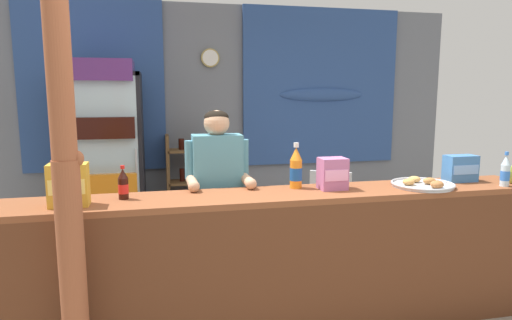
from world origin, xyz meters
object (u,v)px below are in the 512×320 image
at_px(timber_post, 66,170).
at_px(soda_bottle_cola, 123,185).
at_px(snack_box_wafer, 333,174).
at_px(drink_fridge, 103,150).
at_px(soda_bottle_orange_soda, 296,169).
at_px(bottle_shelf_rack, 188,185).
at_px(soda_bottle_water, 505,172).
at_px(stall_counter, 263,254).
at_px(snack_box_biscuit, 460,168).
at_px(pastry_tray, 423,184).
at_px(plastic_lawn_chair, 332,204).
at_px(snack_box_choco_powder, 69,185).
at_px(shopkeeper, 218,186).

height_order(timber_post, soda_bottle_cola, timber_post).
bearing_deg(snack_box_wafer, drink_fridge, 134.53).
bearing_deg(soda_bottle_orange_soda, bottle_shelf_rack, 107.60).
xyz_separation_m(bottle_shelf_rack, soda_bottle_water, (2.11, -2.25, 0.46)).
bearing_deg(stall_counter, soda_bottle_water, -1.37).
xyz_separation_m(drink_fridge, soda_bottle_water, (2.97, -1.93, 0.00)).
distance_m(snack_box_biscuit, pastry_tray, 0.42).
xyz_separation_m(drink_fridge, soda_bottle_cola, (0.31, -1.73, -0.01)).
distance_m(bottle_shelf_rack, snack_box_wafer, 2.28).
xyz_separation_m(bottle_shelf_rack, soda_bottle_orange_soda, (0.62, -1.97, 0.49)).
distance_m(bottle_shelf_rack, plastic_lawn_chair, 1.60).
height_order(plastic_lawn_chair, snack_box_biscuit, snack_box_biscuit).
bearing_deg(soda_bottle_cola, bottle_shelf_rack, 75.07).
distance_m(timber_post, drink_fridge, 2.17).
height_order(bottle_shelf_rack, plastic_lawn_chair, bottle_shelf_rack).
distance_m(snack_box_biscuit, snack_box_wafer, 1.06).
bearing_deg(plastic_lawn_chair, snack_box_wafer, -112.74).
bearing_deg(plastic_lawn_chair, soda_bottle_orange_soda, -122.49).
bearing_deg(bottle_shelf_rack, snack_box_wafer, -67.30).
bearing_deg(plastic_lawn_chair, snack_box_choco_powder, -147.37).
bearing_deg(soda_bottle_cola, stall_counter, -10.33).
xyz_separation_m(timber_post, snack_box_wafer, (1.66, 0.42, -0.16)).
bearing_deg(timber_post, drink_fridge, 91.67).
distance_m(bottle_shelf_rack, soda_bottle_orange_soda, 2.12).
bearing_deg(snack_box_biscuit, plastic_lawn_chair, 110.07).
relative_size(soda_bottle_orange_soda, snack_box_wafer, 1.47).
xyz_separation_m(plastic_lawn_chair, soda_bottle_cola, (-1.98, -1.35, 0.57)).
bearing_deg(drink_fridge, snack_box_choco_powder, -89.69).
relative_size(stall_counter, drink_fridge, 2.09).
relative_size(drink_fridge, snack_box_choco_powder, 7.62).
bearing_deg(stall_counter, drink_fridge, 122.12).
distance_m(plastic_lawn_chair, pastry_tray, 1.53).
xyz_separation_m(stall_counter, soda_bottle_water, (1.78, -0.04, 0.49)).
height_order(plastic_lawn_chair, soda_bottle_water, soda_bottle_water).
xyz_separation_m(plastic_lawn_chair, soda_bottle_water, (0.68, -1.55, 0.59)).
bearing_deg(soda_bottle_orange_soda, soda_bottle_cola, -176.26).
relative_size(bottle_shelf_rack, snack_box_biscuit, 5.05).
relative_size(stall_counter, snack_box_choco_powder, 15.93).
height_order(drink_fridge, snack_box_choco_powder, drink_fridge).
xyz_separation_m(snack_box_choco_powder, pastry_tray, (2.37, 0.02, -0.11)).
bearing_deg(drink_fridge, snack_box_wafer, -45.47).
relative_size(soda_bottle_water, snack_box_choco_powder, 0.98).
distance_m(drink_fridge, soda_bottle_water, 3.54).
xyz_separation_m(plastic_lawn_chair, pastry_tray, (0.09, -1.44, 0.50)).
xyz_separation_m(drink_fridge, shopkeeper, (0.96, -1.36, -0.13)).
relative_size(drink_fridge, plastic_lawn_chair, 2.27).
relative_size(snack_box_biscuit, pastry_tray, 0.53).
distance_m(soda_bottle_water, pastry_tray, 0.60).
bearing_deg(soda_bottle_cola, drink_fridge, 100.23).
bearing_deg(timber_post, shopkeeper, 41.75).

